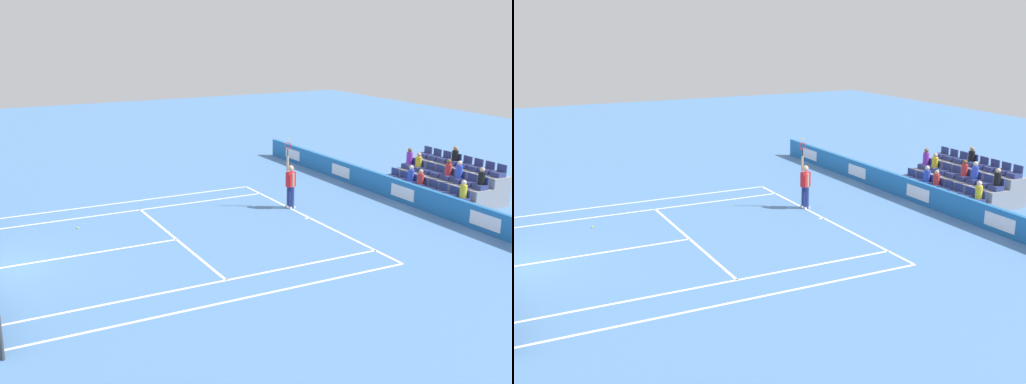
% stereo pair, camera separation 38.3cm
% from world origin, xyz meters
% --- Properties ---
extents(line_baseline, '(10.97, 0.10, 0.01)m').
position_xyz_m(line_baseline, '(0.00, -11.89, 0.00)').
color(line_baseline, white).
rests_on(line_baseline, ground).
extents(line_service, '(8.23, 0.10, 0.01)m').
position_xyz_m(line_service, '(0.00, -6.40, 0.00)').
color(line_service, white).
rests_on(line_service, ground).
extents(line_centre_service, '(0.10, 6.40, 0.01)m').
position_xyz_m(line_centre_service, '(0.00, -3.20, 0.00)').
color(line_centre_service, white).
rests_on(line_centre_service, ground).
extents(line_singles_sideline_left, '(0.10, 11.89, 0.01)m').
position_xyz_m(line_singles_sideline_left, '(4.12, -5.95, 0.00)').
color(line_singles_sideline_left, white).
rests_on(line_singles_sideline_left, ground).
extents(line_singles_sideline_right, '(0.10, 11.89, 0.01)m').
position_xyz_m(line_singles_sideline_right, '(-4.12, -5.95, 0.00)').
color(line_singles_sideline_right, white).
rests_on(line_singles_sideline_right, ground).
extents(line_doubles_sideline_left, '(0.10, 11.89, 0.01)m').
position_xyz_m(line_doubles_sideline_left, '(5.49, -5.95, 0.00)').
color(line_doubles_sideline_left, white).
rests_on(line_doubles_sideline_left, ground).
extents(line_doubles_sideline_right, '(0.10, 11.89, 0.01)m').
position_xyz_m(line_doubles_sideline_right, '(-5.49, -5.95, 0.00)').
color(line_doubles_sideline_right, white).
rests_on(line_doubles_sideline_right, ground).
extents(line_centre_mark, '(0.10, 0.20, 0.01)m').
position_xyz_m(line_centre_mark, '(0.00, -11.79, 0.00)').
color(line_centre_mark, white).
rests_on(line_centre_mark, ground).
extents(sponsor_barrier, '(22.47, 0.22, 0.92)m').
position_xyz_m(sponsor_barrier, '(0.00, -16.57, 0.46)').
color(sponsor_barrier, '#1E66AD').
rests_on(sponsor_barrier, ground).
extents(tennis_player, '(0.53, 0.39, 2.85)m').
position_xyz_m(tennis_player, '(1.57, -11.95, 0.99)').
color(tennis_player, navy).
rests_on(tennis_player, ground).
extents(stadium_stand, '(4.96, 2.85, 2.10)m').
position_xyz_m(stadium_stand, '(-0.00, -18.87, 0.55)').
color(stadium_stand, gray).
rests_on(stadium_stand, ground).
extents(loose_tennis_ball, '(0.07, 0.07, 0.07)m').
position_xyz_m(loose_tennis_ball, '(2.83, -3.61, 0.03)').
color(loose_tennis_ball, '#D1E533').
rests_on(loose_tennis_ball, ground).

